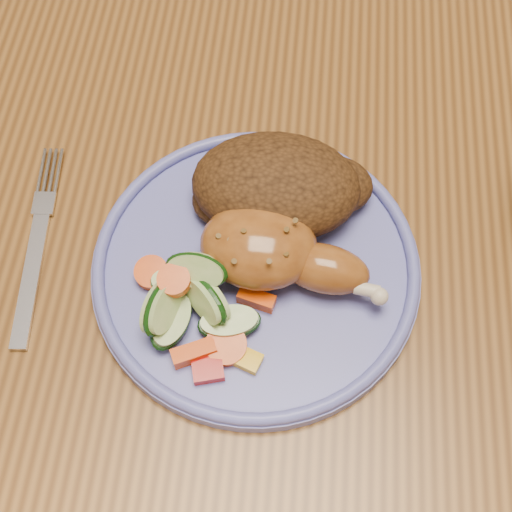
# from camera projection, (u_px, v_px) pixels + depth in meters

# --- Properties ---
(ground) EXTENTS (4.00, 4.00, 0.00)m
(ground) POSITION_uv_depth(u_px,v_px,m) (297.00, 401.00, 1.29)
(ground) COLOR #55351D
(ground) RESTS_ON ground
(dining_table) EXTENTS (0.90, 1.40, 0.75)m
(dining_table) POSITION_uv_depth(u_px,v_px,m) (332.00, 203.00, 0.70)
(dining_table) COLOR brown
(dining_table) RESTS_ON ground
(plate) EXTENTS (0.26, 0.26, 0.01)m
(plate) POSITION_uv_depth(u_px,v_px,m) (256.00, 268.00, 0.57)
(plate) COLOR #5E62BA
(plate) RESTS_ON dining_table
(plate_rim) EXTENTS (0.26, 0.26, 0.01)m
(plate_rim) POSITION_uv_depth(u_px,v_px,m) (256.00, 262.00, 0.56)
(plate_rim) COLOR #5E62BA
(plate_rim) RESTS_ON plate
(chicken_leg) EXTENTS (0.15, 0.08, 0.05)m
(chicken_leg) POSITION_uv_depth(u_px,v_px,m) (275.00, 251.00, 0.54)
(chicken_leg) COLOR #9A5720
(chicken_leg) RESTS_ON plate
(rice_pilaf) EXTENTS (0.15, 0.10, 0.06)m
(rice_pilaf) POSITION_uv_depth(u_px,v_px,m) (280.00, 187.00, 0.57)
(rice_pilaf) COLOR #452811
(rice_pilaf) RESTS_ON plate
(vegetable_pile) EXTENTS (0.11, 0.10, 0.05)m
(vegetable_pile) POSITION_uv_depth(u_px,v_px,m) (193.00, 304.00, 0.53)
(vegetable_pile) COLOR #A50A05
(vegetable_pile) RESTS_ON plate
(fork) EXTENTS (0.03, 0.16, 0.00)m
(fork) POSITION_uv_depth(u_px,v_px,m) (36.00, 250.00, 0.58)
(fork) COLOR silver
(fork) RESTS_ON dining_table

